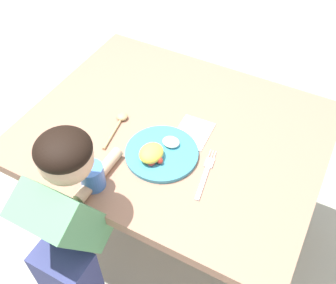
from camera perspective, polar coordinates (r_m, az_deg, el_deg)
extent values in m
plane|color=#ADAF9C|center=(2.06, 0.71, -11.94)|extent=(8.00, 8.00, 0.00)
cube|color=#9B6D56|center=(1.51, 0.95, 1.43)|extent=(1.12, 0.90, 0.04)
cube|color=#A47654|center=(1.81, -17.97, -8.65)|extent=(0.07, 0.07, 0.67)
cube|color=#A47654|center=(2.15, -5.92, 5.09)|extent=(0.07, 0.07, 0.67)
cube|color=#A47654|center=(1.94, 18.18, -3.86)|extent=(0.07, 0.07, 0.67)
cylinder|color=teal|center=(1.40, -0.93, -1.63)|extent=(0.26, 0.26, 0.02)
ellipsoid|color=yellow|center=(1.36, -2.28, -1.68)|extent=(0.08, 0.10, 0.04)
ellipsoid|color=red|center=(1.37, -2.83, -2.19)|extent=(0.03, 0.03, 0.02)
ellipsoid|color=red|center=(1.35, -2.36, -2.83)|extent=(0.03, 0.04, 0.02)
ellipsoid|color=red|center=(1.35, -1.29, -2.65)|extent=(0.04, 0.03, 0.03)
ellipsoid|color=white|center=(1.41, 0.44, 0.00)|extent=(0.06, 0.05, 0.02)
cube|color=silver|center=(1.33, 5.06, -6.00)|extent=(0.04, 0.14, 0.01)
cube|color=silver|center=(1.38, 6.06, -3.05)|extent=(0.04, 0.05, 0.01)
cylinder|color=silver|center=(1.41, 6.86, -1.92)|extent=(0.01, 0.04, 0.00)
cylinder|color=silver|center=(1.41, 6.47, -1.83)|extent=(0.01, 0.04, 0.00)
cylinder|color=silver|center=(1.41, 6.08, -1.73)|extent=(0.01, 0.04, 0.00)
cylinder|color=tan|center=(1.48, -8.17, 1.07)|extent=(0.04, 0.15, 0.01)
ellipsoid|color=tan|center=(1.54, -6.72, 3.70)|extent=(0.05, 0.05, 0.02)
cylinder|color=#4273D0|center=(1.31, -11.01, -4.94)|extent=(0.08, 0.08, 0.09)
cube|color=#599966|center=(1.27, -14.84, -10.65)|extent=(0.20, 0.25, 0.34)
sphere|color=#D8A884|center=(1.13, -14.77, -2.25)|extent=(0.16, 0.16, 0.16)
ellipsoid|color=black|center=(1.10, -15.12, -1.03)|extent=(0.16, 0.16, 0.09)
cylinder|color=#D8A884|center=(1.34, -10.03, -4.68)|extent=(0.04, 0.24, 0.04)
cube|color=white|center=(1.48, 3.69, 1.40)|extent=(0.13, 0.16, 0.00)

